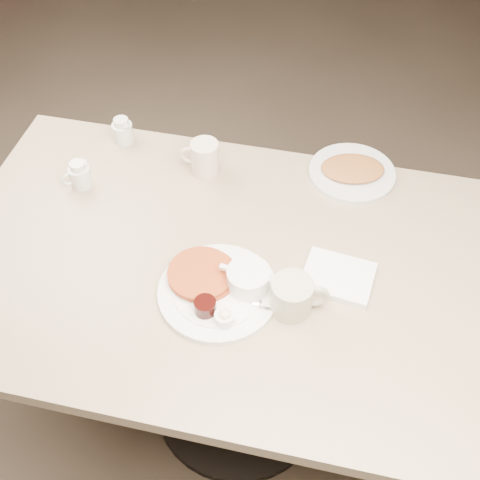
% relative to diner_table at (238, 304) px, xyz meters
% --- Properties ---
extents(room, '(7.04, 8.04, 2.84)m').
position_rel_diner_table_xyz_m(room, '(0.00, 0.00, 0.82)').
color(room, '#4C3F33').
rests_on(room, ground).
extents(diner_table, '(1.50, 0.90, 0.75)m').
position_rel_diner_table_xyz_m(diner_table, '(0.00, 0.00, 0.00)').
color(diner_table, tan).
rests_on(diner_table, ground).
extents(main_plate, '(0.37, 0.32, 0.07)m').
position_rel_diner_table_xyz_m(main_plate, '(-0.02, -0.09, 0.19)').
color(main_plate, white).
rests_on(main_plate, diner_table).
extents(coffee_mug_near, '(0.15, 0.12, 0.09)m').
position_rel_diner_table_xyz_m(coffee_mug_near, '(0.15, -0.10, 0.22)').
color(coffee_mug_near, beige).
rests_on(coffee_mug_near, diner_table).
extents(napkin, '(0.18, 0.15, 0.02)m').
position_rel_diner_table_xyz_m(napkin, '(0.25, 0.01, 0.18)').
color(napkin, white).
rests_on(napkin, diner_table).
extents(coffee_mug_far, '(0.11, 0.08, 0.10)m').
position_rel_diner_table_xyz_m(coffee_mug_far, '(-0.17, 0.31, 0.22)').
color(coffee_mug_far, silver).
rests_on(coffee_mug_far, diner_table).
extents(creamer_left, '(0.08, 0.08, 0.08)m').
position_rel_diner_table_xyz_m(creamer_left, '(-0.49, 0.18, 0.21)').
color(creamer_left, silver).
rests_on(creamer_left, diner_table).
extents(creamer_right, '(0.08, 0.07, 0.08)m').
position_rel_diner_table_xyz_m(creamer_right, '(-0.44, 0.39, 0.21)').
color(creamer_right, silver).
rests_on(creamer_right, diner_table).
extents(hash_plate, '(0.29, 0.29, 0.04)m').
position_rel_diner_table_xyz_m(hash_plate, '(0.24, 0.39, 0.18)').
color(hash_plate, silver).
rests_on(hash_plate, diner_table).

